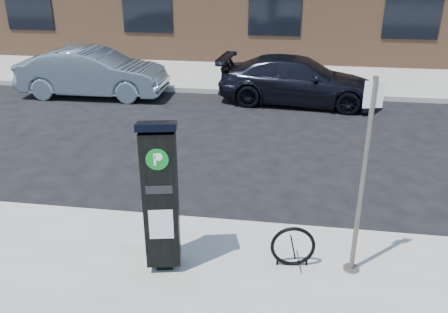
% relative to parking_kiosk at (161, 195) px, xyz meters
% --- Properties ---
extents(ground, '(120.00, 120.00, 0.00)m').
position_rel_parking_kiosk_xyz_m(ground, '(0.78, 1.33, -1.28)').
color(ground, black).
rests_on(ground, ground).
extents(sidewalk_far, '(60.00, 12.00, 0.15)m').
position_rel_parking_kiosk_xyz_m(sidewalk_far, '(0.78, 15.33, -1.20)').
color(sidewalk_far, gray).
rests_on(sidewalk_far, ground).
extents(curb_near, '(60.00, 0.12, 0.16)m').
position_rel_parking_kiosk_xyz_m(curb_near, '(0.78, 1.31, -1.20)').
color(curb_near, '#9E9B93').
rests_on(curb_near, ground).
extents(curb_far, '(60.00, 0.12, 0.16)m').
position_rel_parking_kiosk_xyz_m(curb_far, '(0.78, 9.35, -1.20)').
color(curb_far, '#9E9B93').
rests_on(curb_far, ground).
extents(parking_kiosk, '(0.59, 0.54, 2.20)m').
position_rel_parking_kiosk_xyz_m(parking_kiosk, '(0.00, 0.00, 0.00)').
color(parking_kiosk, black).
rests_on(parking_kiosk, sidewalk_near).
extents(sign_pole, '(0.24, 0.22, 2.77)m').
position_rel_parking_kiosk_xyz_m(sign_pole, '(2.62, 0.30, 0.25)').
color(sign_pole, '#4E4845').
rests_on(sign_pole, sidewalk_near).
extents(bike_rack, '(0.63, 0.13, 0.63)m').
position_rel_parking_kiosk_xyz_m(bike_rack, '(1.79, 0.28, -0.82)').
color(bike_rack, black).
rests_on(bike_rack, sidewalk_near).
extents(car_silver, '(4.61, 1.70, 1.51)m').
position_rel_parking_kiosk_xyz_m(car_silver, '(-4.62, 8.54, -0.52)').
color(car_silver, gray).
rests_on(car_silver, ground).
extents(car_dark, '(4.91, 2.33, 1.38)m').
position_rel_parking_kiosk_xyz_m(car_dark, '(1.78, 8.73, -0.59)').
color(car_dark, black).
rests_on(car_dark, ground).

